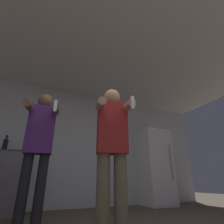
% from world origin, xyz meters
% --- Properties ---
extents(wall_back, '(7.00, 0.06, 2.55)m').
position_xyz_m(wall_back, '(0.00, 2.92, 1.27)').
color(wall_back, '#B2B7BC').
rests_on(wall_back, ground_plane).
extents(ceiling_slab, '(7.00, 3.41, 0.05)m').
position_xyz_m(ceiling_slab, '(0.00, 1.44, 2.57)').
color(ceiling_slab, silver).
rests_on(ceiling_slab, wall_back).
extents(refrigerator, '(0.68, 0.68, 1.70)m').
position_xyz_m(refrigerator, '(1.97, 2.56, 0.85)').
color(refrigerator, white).
rests_on(refrigerator, ground_plane).
extents(bottle_green_wine, '(0.08, 0.08, 0.30)m').
position_xyz_m(bottle_green_wine, '(-1.24, 2.66, 1.13)').
color(bottle_green_wine, black).
rests_on(bottle_green_wine, counter).
extents(bottle_dark_rum, '(0.09, 0.09, 0.26)m').
position_xyz_m(bottle_dark_rum, '(-0.84, 2.66, 1.10)').
color(bottle_dark_rum, '#194723').
rests_on(bottle_dark_rum, counter).
extents(person_woman_foreground, '(0.47, 0.51, 1.58)m').
position_xyz_m(person_woman_foreground, '(0.02, 0.74, 0.87)').
color(person_woman_foreground, '#75664C').
rests_on(person_woman_foreground, ground_plane).
extents(person_man_side, '(0.45, 0.55, 1.64)m').
position_xyz_m(person_man_side, '(-0.72, 1.34, 0.98)').
color(person_man_side, black).
rests_on(person_man_side, ground_plane).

